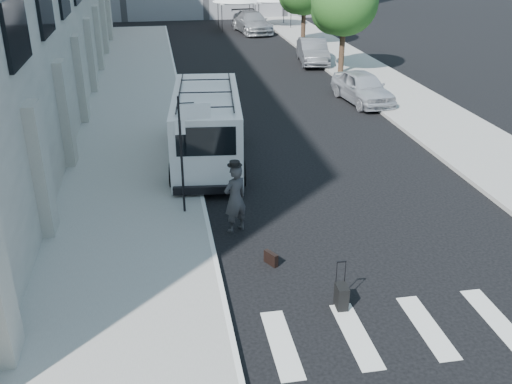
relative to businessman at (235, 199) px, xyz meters
name	(u,v)px	position (x,y,z in m)	size (l,w,h in m)	color
ground	(295,263)	(1.24, -2.00, -1.00)	(120.00, 120.00, 0.00)	black
sidewalk_left	(135,101)	(-3.01, 14.00, -0.92)	(4.50, 48.00, 0.15)	gray
sidewalk_right	(363,72)	(10.24, 18.00, -0.92)	(4.00, 56.00, 0.15)	gray
sign_pole	(188,131)	(-1.13, 1.20, 1.66)	(1.03, 0.07, 3.50)	black
tree_near	(342,4)	(8.74, 18.15, 2.98)	(3.80, 3.83, 6.03)	black
businessman	(235,199)	(0.00, 0.00, 0.00)	(0.73, 0.48, 2.00)	#323234
briefcase	(271,258)	(0.63, -1.93, -0.83)	(0.12, 0.44, 0.34)	black
suitcase	(342,296)	(1.83, -4.00, -0.70)	(0.27, 0.41, 1.11)	black
cargo_van	(207,126)	(-0.24, 5.50, 0.34)	(2.98, 7.15, 2.60)	silver
parked_car_a	(363,87)	(8.04, 12.07, -0.24)	(1.80, 4.47, 1.52)	#B1B3BA
parked_car_b	(313,51)	(8.04, 21.33, -0.23)	(1.62, 4.65, 1.53)	slate
parked_car_c	(252,22)	(6.24, 33.94, -0.16)	(2.35, 5.79, 1.68)	gray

